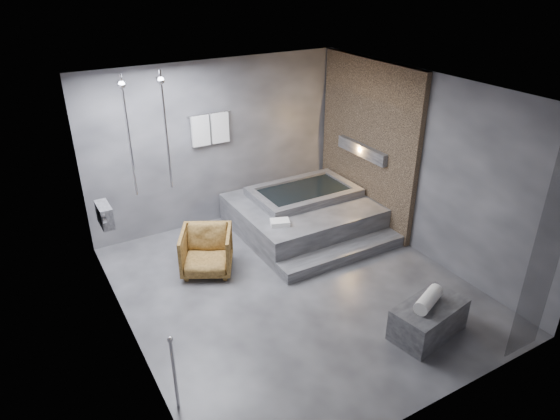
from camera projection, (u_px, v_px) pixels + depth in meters
room at (311, 164)px, 6.69m from camera, size 5.00×5.04×2.82m
tub_deck at (302, 215)px, 8.58m from camera, size 2.20×2.00×0.50m
tub_step at (343, 254)px, 7.74m from camera, size 2.20×0.36×0.18m
concrete_bench at (428, 319)px, 6.14m from camera, size 1.03×0.68×0.43m
driftwood_chair at (207, 251)px, 7.35m from camera, size 0.99×1.00×0.68m
rolled_towel at (429, 299)px, 6.01m from camera, size 0.53×0.35×0.18m
deck_towel at (280, 223)px, 7.72m from camera, size 0.35×0.30×0.08m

